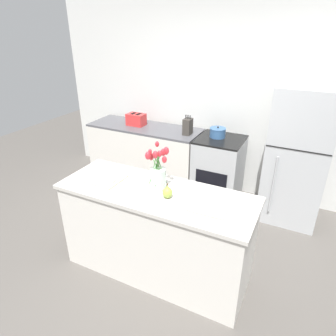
{
  "coord_description": "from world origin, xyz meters",
  "views": [
    {
      "loc": [
        1.13,
        -2.01,
        2.26
      ],
      "look_at": [
        0.0,
        0.25,
        1.04
      ],
      "focal_mm": 32.0,
      "sensor_mm": 36.0,
      "label": 1
    }
  ],
  "objects": [
    {
      "name": "back_counter",
      "position": [
        -1.06,
        1.6,
        0.45
      ],
      "size": [
        1.68,
        0.6,
        0.9
      ],
      "color": "silver",
      "rests_on": "ground_plane"
    },
    {
      "name": "plate_setting_right",
      "position": [
        0.52,
        -0.02,
        0.93
      ],
      "size": [
        0.3,
        0.3,
        0.02
      ],
      "color": "beige",
      "rests_on": "kitchen_island"
    },
    {
      "name": "stove_range",
      "position": [
        0.1,
        1.6,
        0.45
      ],
      "size": [
        0.6,
        0.61,
        0.9
      ],
      "color": "#B2B5B7",
      "rests_on": "ground_plane"
    },
    {
      "name": "ground_plane",
      "position": [
        0.0,
        0.0,
        0.0
      ],
      "size": [
        10.0,
        10.0,
        0.0
      ],
      "primitive_type": "plane",
      "color": "#59544F"
    },
    {
      "name": "back_wall",
      "position": [
        0.0,
        2.0,
        1.35
      ],
      "size": [
        5.2,
        0.08,
        2.7
      ],
      "color": "silver",
      "rests_on": "ground_plane"
    },
    {
      "name": "toaster",
      "position": [
        -1.2,
        1.61,
        0.99
      ],
      "size": [
        0.28,
        0.18,
        0.17
      ],
      "color": "red",
      "rests_on": "back_counter"
    },
    {
      "name": "flower_vase",
      "position": [
        -0.0,
        0.05,
        1.07
      ],
      "size": [
        0.19,
        0.2,
        0.41
      ],
      "color": "silver",
      "rests_on": "kitchen_island"
    },
    {
      "name": "plate_setting_left",
      "position": [
        -0.52,
        -0.02,
        0.93
      ],
      "size": [
        0.3,
        0.3,
        0.02
      ],
      "color": "beige",
      "rests_on": "kitchen_island"
    },
    {
      "name": "pear_figurine",
      "position": [
        0.14,
        -0.05,
        0.97
      ],
      "size": [
        0.09,
        0.09,
        0.14
      ],
      "color": "#9EBC47",
      "rests_on": "kitchen_island"
    },
    {
      "name": "cooking_pot",
      "position": [
        0.04,
        1.64,
        0.96
      ],
      "size": [
        0.21,
        0.21,
        0.15
      ],
      "color": "#386093",
      "rests_on": "stove_range"
    },
    {
      "name": "knife_block",
      "position": [
        -0.36,
        1.56,
        1.01
      ],
      "size": [
        0.1,
        0.14,
        0.27
      ],
      "color": "#3D3833",
      "rests_on": "back_counter"
    },
    {
      "name": "kitchen_island",
      "position": [
        0.0,
        0.0,
        0.46
      ],
      "size": [
        1.8,
        0.66,
        0.92
      ],
      "color": "silver",
      "rests_on": "ground_plane"
    },
    {
      "name": "refrigerator",
      "position": [
        1.05,
        1.6,
        0.83
      ],
      "size": [
        0.68,
        0.67,
        1.66
      ],
      "color": "#B7BABC",
      "rests_on": "ground_plane"
    }
  ]
}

